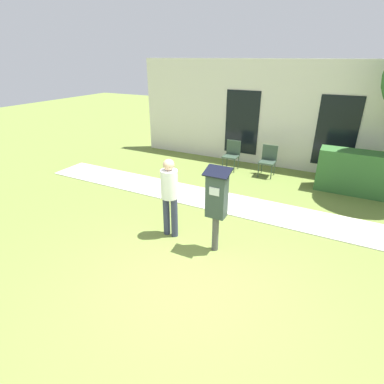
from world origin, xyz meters
name	(u,v)px	position (x,y,z in m)	size (l,w,h in m)	color
ground_plane	(194,287)	(0.00, 0.00, 0.00)	(40.00, 40.00, 0.00)	olive
sidewalk	(251,208)	(0.00, 2.97, 0.01)	(12.00, 1.10, 0.02)	beige
building_facade	(288,116)	(0.00, 6.27, 1.60)	(10.00, 0.26, 3.20)	silver
parking_meter	(217,200)	(-0.11, 1.07, 1.02)	(0.44, 0.31, 1.59)	#4C4C4C
person_standing	(170,192)	(-1.09, 1.14, 0.93)	(0.32, 0.32, 1.58)	#333851
outdoor_chair_left	(232,153)	(-1.37, 5.30, 0.53)	(0.44, 0.44, 0.90)	#334738
outdoor_chair_middle	(268,158)	(-0.24, 5.28, 0.53)	(0.44, 0.44, 0.90)	#334738
hedge_row	(371,175)	(2.41, 5.07, 0.55)	(2.53, 0.60, 1.10)	#33662D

